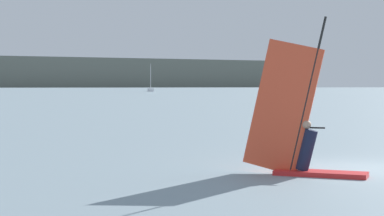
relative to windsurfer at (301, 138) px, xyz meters
The scene contains 4 objects.
ground_plane 2.46m from the windsurfer, 28.21° to the left, with size 4000.00×4000.00×0.00m, color gray.
windsurfer is the anchor object (origin of this frame).
distant_headland 1082.68m from the windsurfer, 78.69° to the left, with size 1003.22×260.46×40.20m, color #60665B.
small_sailboat 240.60m from the windsurfer, 87.30° to the left, with size 2.42×8.77×11.10m.
Camera 1 is at (-6.76, -16.66, 2.24)m, focal length 60.22 mm.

